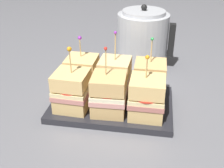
# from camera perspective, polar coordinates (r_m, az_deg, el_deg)

# --- Properties ---
(ground_plane) EXTENTS (6.00, 6.00, 0.00)m
(ground_plane) POSITION_cam_1_polar(r_m,az_deg,el_deg) (0.79, -0.00, -4.64)
(ground_plane) COLOR slate
(serving_platter) EXTENTS (0.33, 0.22, 0.02)m
(serving_platter) POSITION_cam_1_polar(r_m,az_deg,el_deg) (0.79, -0.00, -4.09)
(serving_platter) COLOR #232328
(serving_platter) RESTS_ON ground_plane
(sandwich_front_left) EXTENTS (0.09, 0.09, 0.17)m
(sandwich_front_left) POSITION_cam_1_polar(r_m,az_deg,el_deg) (0.74, -8.13, -1.34)
(sandwich_front_left) COLOR tan
(sandwich_front_left) RESTS_ON serving_platter
(sandwich_front_center) EXTENTS (0.09, 0.09, 0.18)m
(sandwich_front_center) POSITION_cam_1_polar(r_m,az_deg,el_deg) (0.71, -0.78, -2.09)
(sandwich_front_center) COLOR tan
(sandwich_front_center) RESTS_ON serving_platter
(sandwich_front_right) EXTENTS (0.09, 0.09, 0.16)m
(sandwich_front_right) POSITION_cam_1_polar(r_m,az_deg,el_deg) (0.71, 7.07, -2.78)
(sandwich_front_right) COLOR tan
(sandwich_front_right) RESTS_ON serving_platter
(sandwich_back_left) EXTENTS (0.09, 0.09, 0.17)m
(sandwich_back_left) POSITION_cam_1_polar(r_m,az_deg,el_deg) (0.82, -6.04, 1.95)
(sandwich_back_left) COLOR tan
(sandwich_back_left) RESTS_ON serving_platter
(sandwich_back_center) EXTENTS (0.09, 0.09, 0.19)m
(sandwich_back_center) POSITION_cam_1_polar(r_m,az_deg,el_deg) (0.80, 0.40, 1.47)
(sandwich_back_center) COLOR #DBB77A
(sandwich_back_center) RESTS_ON serving_platter
(sandwich_back_right) EXTENTS (0.09, 0.09, 0.17)m
(sandwich_back_right) POSITION_cam_1_polar(r_m,az_deg,el_deg) (0.79, 7.64, 0.82)
(sandwich_back_right) COLOR tan
(sandwich_back_right) RESTS_ON serving_platter
(kettle_steel) EXTENTS (0.20, 0.18, 0.22)m
(kettle_steel) POSITION_cam_1_polar(r_m,az_deg,el_deg) (1.00, 6.24, 8.91)
(kettle_steel) COLOR #B7BABF
(kettle_steel) RESTS_ON ground_plane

